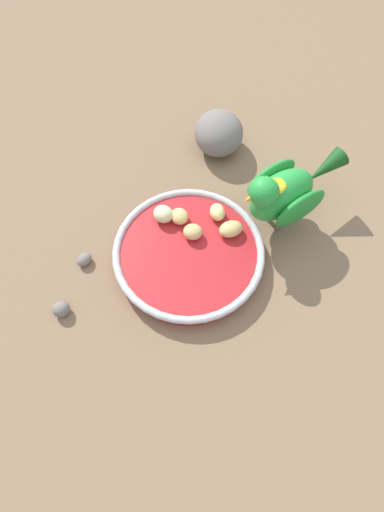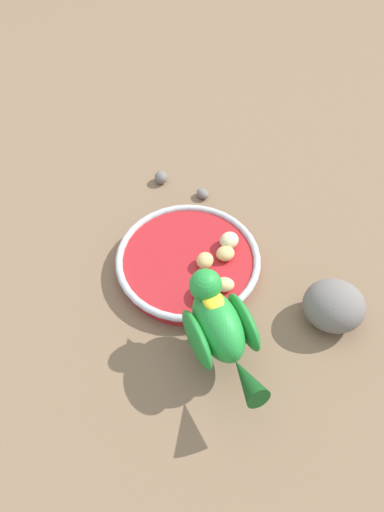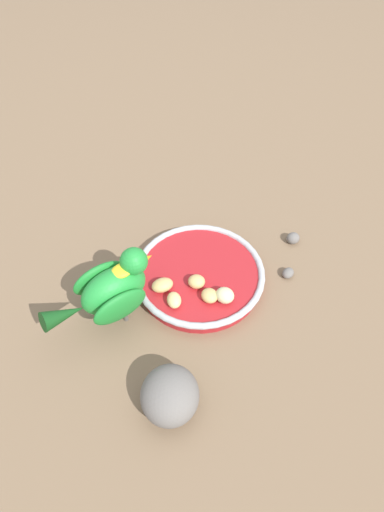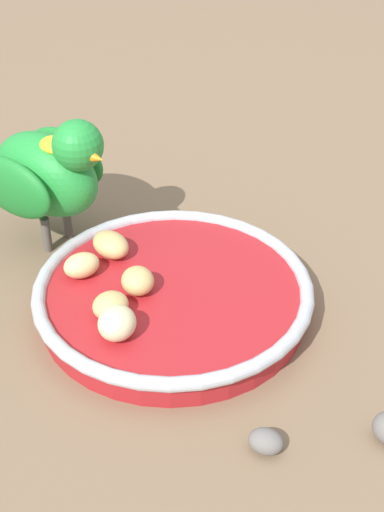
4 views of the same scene
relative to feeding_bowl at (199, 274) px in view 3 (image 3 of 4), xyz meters
name	(u,v)px [view 3 (image 3 of 4)]	position (x,y,z in m)	size (l,w,h in m)	color
ground_plane	(206,278)	(-0.01, 0.00, -0.02)	(4.00, 4.00, 0.00)	#7A6047
feeding_bowl	(199,274)	(0.00, 0.00, 0.00)	(0.24, 0.24, 0.03)	#AD1E23
apple_piece_0	(210,296)	(0.01, 0.06, 0.02)	(0.03, 0.03, 0.02)	tan
apple_piece_1	(196,282)	(0.02, 0.03, 0.02)	(0.03, 0.03, 0.02)	tan
apple_piece_2	(174,300)	(0.07, 0.04, 0.02)	(0.03, 0.02, 0.02)	#E5C67F
apple_piece_3	(162,285)	(0.07, 0.01, 0.02)	(0.04, 0.03, 0.02)	tan
apple_piece_4	(226,295)	(-0.02, 0.07, 0.02)	(0.03, 0.03, 0.03)	beige
parrot	(111,289)	(0.16, 0.01, 0.06)	(0.20, 0.11, 0.14)	#59544C
rock_large	(170,395)	(0.14, 0.20, 0.02)	(0.09, 0.09, 0.07)	slate
pebble_0	(288,273)	(-0.15, 0.06, -0.01)	(0.02, 0.02, 0.02)	slate
pebble_1	(293,238)	(-0.21, -0.01, 0.00)	(0.03, 0.02, 0.02)	slate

